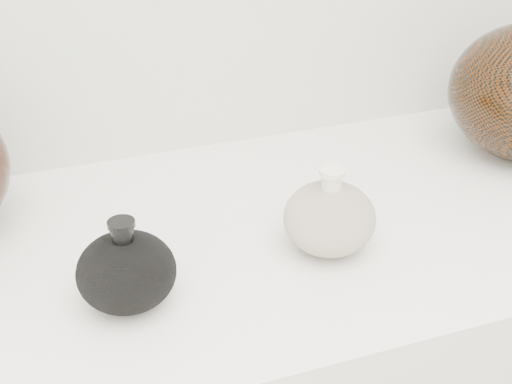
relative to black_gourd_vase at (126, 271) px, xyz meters
name	(u,v)px	position (x,y,z in m)	size (l,w,h in m)	color
black_gourd_vase	(126,271)	(0.00, 0.00, 0.00)	(0.11, 0.11, 0.10)	black
cream_gourd_vase	(329,218)	(0.24, 0.02, 0.00)	(0.13, 0.13, 0.11)	beige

